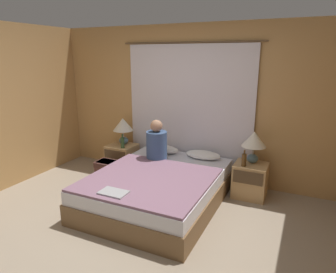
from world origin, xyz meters
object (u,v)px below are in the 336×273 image
nightstand_left (122,159)px  beer_bottle_on_left_stand (123,142)px  lamp_left (123,126)px  backpack_on_floor (107,170)px  lamp_right (254,141)px  laptop_on_bed (113,192)px  nightstand_right (250,180)px  beer_bottle_on_right_stand (244,160)px  pillow_right (203,155)px  person_left_in_bed (157,143)px  pillow_left (162,149)px  bed (159,188)px

nightstand_left → beer_bottle_on_left_stand: bearing=-48.9°
lamp_left → beer_bottle_on_left_stand: lamp_left is taller
lamp_left → backpack_on_floor: (0.02, -0.54, -0.62)m
lamp_right → laptop_on_bed: size_ratio=1.43×
beer_bottle_on_left_stand → laptop_on_bed: (0.84, -1.47, -0.11)m
nightstand_right → beer_bottle_on_right_stand: beer_bottle_on_right_stand is taller
pillow_right → person_left_in_bed: (-0.64, -0.34, 0.20)m
pillow_left → person_left_in_bed: (0.07, -0.34, 0.20)m
pillow_right → laptop_on_bed: (-0.52, -1.67, -0.02)m
lamp_left → pillow_left: (0.76, 0.01, -0.32)m
pillow_left → nightstand_left: bearing=-174.1°
bed → pillow_left: (-0.36, 0.85, 0.29)m
backpack_on_floor → nightstand_left: bearing=92.0°
person_left_in_bed → beer_bottle_on_right_stand: size_ratio=2.64×
backpack_on_floor → pillow_right: bearing=20.8°
pillow_right → lamp_left: bearing=-179.6°
laptop_on_bed → backpack_on_floor: size_ratio=0.91×
nightstand_left → beer_bottle_on_right_stand: size_ratio=2.10×
person_left_in_bed → beer_bottle_on_left_stand: bearing=169.3°
nightstand_left → lamp_left: 0.58m
nightstand_right → beer_bottle_on_right_stand: bearing=-125.2°
lamp_left → lamp_right: bearing=0.0°
pillow_left → pillow_right: size_ratio=1.00×
lamp_left → beer_bottle_on_right_stand: lamp_left is taller
nightstand_right → beer_bottle_on_left_stand: bearing=-176.7°
pillow_left → pillow_right: bearing=0.0°
pillow_right → backpack_on_floor: pillow_right is taller
laptop_on_bed → bed: bearing=78.8°
beer_bottle_on_right_stand → nightstand_left: bearing=176.7°
bed → lamp_right: lamp_right is taller
lamp_left → nightstand_right: bearing=-1.8°
nightstand_right → beer_bottle_on_left_stand: (-2.12, -0.12, 0.34)m
beer_bottle_on_left_stand → backpack_on_floor: size_ratio=0.66×
pillow_right → backpack_on_floor: size_ratio=1.55×
person_left_in_bed → pillow_right: bearing=27.7°
bed → lamp_left: (-1.11, 0.84, 0.60)m
beer_bottle_on_left_stand → pillow_left: bearing=17.2°
laptop_on_bed → person_left_in_bed: bearing=95.4°
bed → lamp_right: size_ratio=4.43×
lamp_left → person_left_in_bed: (0.83, -0.33, -0.12)m
lamp_right → beer_bottle_on_right_stand: lamp_right is taller
pillow_left → person_left_in_bed: person_left_in_bed is taller
nightstand_right → backpack_on_floor: 2.26m
nightstand_left → lamp_right: lamp_right is taller
pillow_right → beer_bottle_on_left_stand: 1.38m
beer_bottle_on_left_stand → lamp_left: bearing=119.2°
nightstand_left → beer_bottle_on_left_stand: (0.11, -0.12, 0.34)m
nightstand_right → person_left_in_bed: bearing=-169.6°
lamp_right → pillow_left: 1.50m
nightstand_left → laptop_on_bed: nightstand_left is taller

